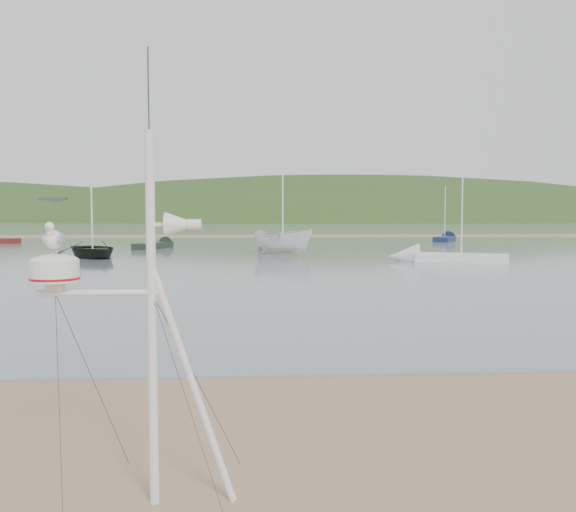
{
  "coord_description": "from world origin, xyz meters",
  "views": [
    {
      "loc": [
        1.95,
        -6.52,
        2.88
      ],
      "look_at": [
        2.4,
        1.0,
        2.35
      ],
      "focal_mm": 38.0,
      "sensor_mm": 36.0,
      "label": 1
    }
  ],
  "objects": [
    {
      "name": "sandbar",
      "position": [
        0.0,
        70.0,
        0.07
      ],
      "size": [
        560.0,
        7.0,
        0.07
      ],
      "primitive_type": "cube",
      "color": "#907053",
      "rests_on": "water"
    },
    {
      "name": "boat_dark",
      "position": [
        -8.31,
        33.22,
        2.64
      ],
      "size": [
        3.74,
        2.84,
        5.21
      ],
      "primitive_type": "imported",
      "rotation": [
        0.0,
        0.0,
        0.54
      ],
      "color": "black",
      "rests_on": "water"
    },
    {
      "name": "sailboat_white_near",
      "position": [
        12.47,
        28.87,
        0.3
      ],
      "size": [
        6.97,
        3.94,
        6.79
      ],
      "color": "silver",
      "rests_on": "ground"
    },
    {
      "name": "hill_ridge",
      "position": [
        18.52,
        235.0,
        -19.7
      ],
      "size": [
        620.0,
        180.0,
        80.0
      ],
      "color": "#233C18",
      "rests_on": "ground"
    },
    {
      "name": "sailboat_dark_mid",
      "position": [
        -5.56,
        44.31,
        0.3
      ],
      "size": [
        3.33,
        5.71,
        5.61
      ],
      "color": "black",
      "rests_on": "ground"
    },
    {
      "name": "far_cottages",
      "position": [
        3.0,
        196.0,
        4.0
      ],
      "size": [
        294.4,
        6.3,
        8.0
      ],
      "color": "silver",
      "rests_on": "ground"
    },
    {
      "name": "boat_white",
      "position": [
        4.03,
        34.9,
        2.41
      ],
      "size": [
        2.53,
        2.52,
        4.74
      ],
      "primitive_type": "imported",
      "rotation": [
        0.0,
        0.0,
        0.94
      ],
      "color": "silver",
      "rests_on": "water"
    },
    {
      "name": "ground",
      "position": [
        0.0,
        0.0,
        0.0
      ],
      "size": [
        560.0,
        560.0,
        0.0
      ],
      "primitive_type": "plane",
      "color": "#907053",
      "rests_on": "ground"
    },
    {
      "name": "water",
      "position": [
        0.0,
        132.0,
        0.02
      ],
      "size": [
        560.0,
        256.0,
        0.04
      ],
      "primitive_type": "cube",
      "color": "slate",
      "rests_on": "ground"
    },
    {
      "name": "sailboat_blue_far",
      "position": [
        22.25,
        55.71,
        0.3
      ],
      "size": [
        4.22,
        6.1,
        6.12
      ],
      "color": "#122140",
      "rests_on": "ground"
    },
    {
      "name": "mast_rig",
      "position": [
        0.92,
        -0.62,
        1.08
      ],
      "size": [
        1.98,
        2.11,
        4.47
      ],
      "color": "silver",
      "rests_on": "ground"
    }
  ]
}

